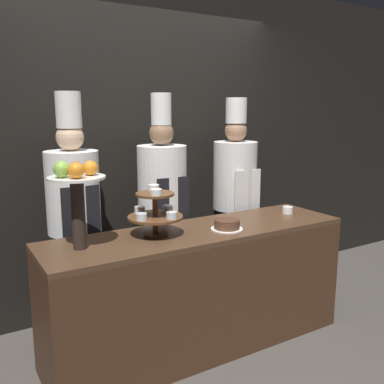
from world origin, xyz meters
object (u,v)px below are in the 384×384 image
Objects in this scene: chef_left at (74,212)px; cup_white at (288,210)px; fruit_pedestal at (77,189)px; chef_center_left at (163,202)px; chef_center_right at (235,192)px; cake_round at (227,225)px; tiered_stand at (155,211)px.

cup_white is at bearing -18.00° from chef_left.
fruit_pedestal is 0.60m from chef_left.
chef_center_left reaches higher than chef_center_right.
cake_round is 0.84m from chef_center_right.
chef_center_right reaches higher than cup_white.
chef_center_left is (-0.17, 0.64, 0.06)m from cake_round.
chef_left is 1.01× the size of chef_center_right.
cake_round is at bearing -74.71° from chef_center_left.
chef_center_right is at bearing -0.00° from chef_left.
fruit_pedestal is (-0.51, -0.02, 0.20)m from tiered_stand.
tiered_stand is 0.20× the size of chef_center_right.
fruit_pedestal is at bearing -179.53° from cup_white.
cup_white is at bearing 10.56° from cake_round.
cup_white is 0.54m from chef_center_right.
tiered_stand is at bearing 1.90° from fruit_pedestal.
cake_round is (0.49, -0.13, -0.13)m from tiered_stand.
chef_center_right is (0.54, 0.64, 0.07)m from cake_round.
chef_left is at bearing 180.00° from chef_center_right.
chef_center_right reaches higher than fruit_pedestal.
chef_center_left is at bearing 105.29° from cake_round.
cake_round is at bearing -6.53° from fruit_pedestal.
cake_round is 0.12× the size of chef_center_right.
fruit_pedestal is 6.47× the size of cup_white.
cake_round is 0.12× the size of chef_left.
tiered_stand is 4.42× the size of cup_white.
tiered_stand is at bearing -153.70° from chef_center_right.
cup_white is (0.69, 0.13, -0.01)m from cake_round.
chef_center_left is (0.82, 0.52, -0.27)m from fruit_pedestal.
chef_left reaches higher than chef_center_right.
chef_left is at bearing 180.00° from chef_center_left.
tiered_stand is 0.68× the size of fruit_pedestal.
cup_white is 0.05× the size of chef_left.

